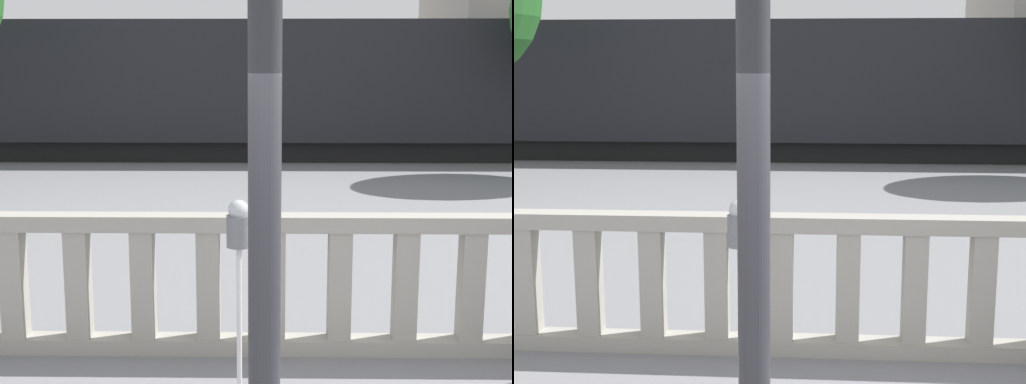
# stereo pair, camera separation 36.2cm
# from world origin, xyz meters

# --- Properties ---
(balustrade) EXTENTS (13.02, 0.24, 1.26)m
(balustrade) POSITION_xyz_m (-0.00, 3.00, 0.63)
(balustrade) COLOR #9E998E
(balustrade) RESTS_ON ground
(parking_meter) EXTENTS (0.19, 0.19, 1.57)m
(parking_meter) POSITION_xyz_m (-0.56, 2.09, 1.28)
(parking_meter) COLOR silver
(parking_meter) RESTS_ON ground
(train_near) EXTENTS (25.00, 2.80, 4.27)m
(train_near) POSITION_xyz_m (1.87, 16.63, 1.93)
(train_near) COLOR black
(train_near) RESTS_ON ground
(train_far) EXTENTS (29.08, 2.71, 3.83)m
(train_far) POSITION_xyz_m (-0.51, 24.53, 1.70)
(train_far) COLOR black
(train_far) RESTS_ON ground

